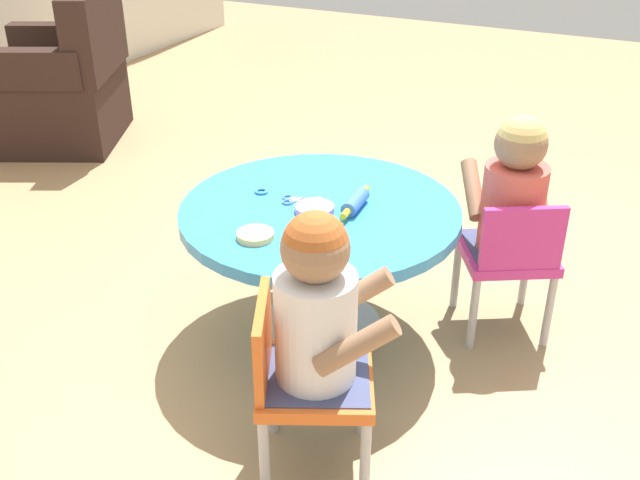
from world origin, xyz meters
name	(u,v)px	position (x,y,z in m)	size (l,w,h in m)	color
ground_plane	(320,330)	(0.00, 0.00, 0.00)	(10.00, 10.00, 0.00)	tan
craft_table	(320,237)	(0.00, 0.00, 0.38)	(0.92, 0.92, 0.49)	silver
child_chair_left	(303,378)	(-0.60, -0.24, 0.31)	(0.40, 0.40, 0.54)	#B7B7BC
seated_child_left	(318,306)	(-0.58, -0.28, 0.53)	(0.39, 0.43, 0.51)	#3F4772
child_chair_right	(509,256)	(0.29, -0.58, 0.31)	(0.41, 0.41, 0.54)	#B7B7BC
seated_child_right	(514,190)	(0.32, -0.56, 0.53)	(0.43, 0.40, 0.51)	#3F4772
armchair_dark	(60,88)	(1.07, 2.15, 0.31)	(0.94, 0.95, 0.85)	black
rolling_pin	(355,202)	(0.04, -0.11, 0.52)	(0.23, 0.06, 0.05)	#3F72CC
craft_scissors	(296,200)	(0.01, 0.09, 0.50)	(0.11, 0.14, 0.01)	silver
playdough_blob_0	(316,209)	(-0.04, 0.00, 0.50)	(0.13, 0.13, 0.02)	#CC99E5
playdough_blob_1	(255,235)	(-0.28, 0.08, 0.50)	(0.11, 0.11, 0.02)	#F2CC72
cookie_cutter_0	(334,224)	(-0.10, -0.10, 0.50)	(0.06, 0.06, 0.01)	#4CB259
cookie_cutter_1	(261,191)	(0.01, 0.23, 0.50)	(0.05, 0.05, 0.01)	#3F99D8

